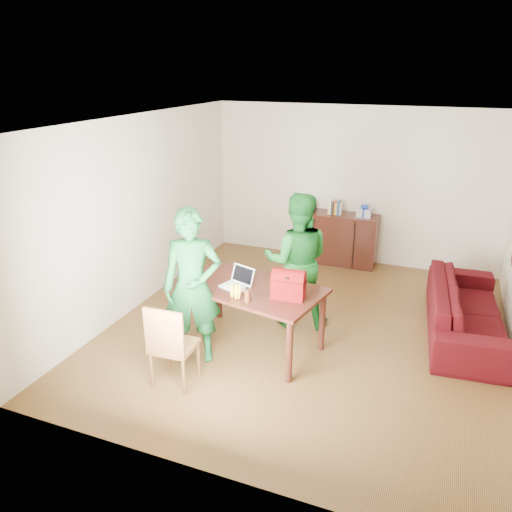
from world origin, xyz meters
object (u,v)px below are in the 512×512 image
at_px(table, 250,294).
at_px(person_far, 297,261).
at_px(chair, 174,360).
at_px(person_near, 192,287).
at_px(sofa, 466,310).
at_px(bottle, 247,295).
at_px(laptop, 235,284).
at_px(red_bag, 289,287).

distance_m(table, person_far, 0.88).
height_order(chair, person_near, person_near).
distance_m(person_far, sofa, 2.29).
bearing_deg(person_near, chair, -109.74).
distance_m(bottle, sofa, 2.98).
bearing_deg(laptop, chair, -89.43).
relative_size(person_near, person_far, 1.02).
xyz_separation_m(laptop, sofa, (2.66, 1.41, -0.52)).
xyz_separation_m(person_near, sofa, (3.01, 1.81, -0.59)).
bearing_deg(chair, red_bag, 39.53).
xyz_separation_m(person_near, bottle, (0.64, 0.09, -0.03)).
xyz_separation_m(person_far, bottle, (-0.22, -1.18, -0.01)).
xyz_separation_m(person_far, sofa, (2.15, 0.54, -0.58)).
bearing_deg(person_far, laptop, 42.90).
bearing_deg(red_bag, table, 161.89).
relative_size(table, person_near, 1.02).
relative_size(chair, person_near, 0.53).
bearing_deg(red_bag, bottle, -150.08).
relative_size(red_bag, sofa, 0.16).
bearing_deg(person_near, person_far, 32.31).
distance_m(table, person_near, 0.74).
xyz_separation_m(chair, red_bag, (1.00, 0.91, 0.66)).
relative_size(person_near, bottle, 10.29).
height_order(table, chair, chair).
bearing_deg(laptop, table, 46.80).
bearing_deg(table, bottle, -60.50).
height_order(table, person_far, person_far).
distance_m(laptop, bottle, 0.43).
bearing_deg(sofa, person_far, 99.45).
bearing_deg(chair, person_near, 91.02).
height_order(table, person_near, person_near).
height_order(bottle, sofa, bottle).
relative_size(chair, bottle, 5.45).
xyz_separation_m(table, sofa, (2.50, 1.32, -0.37)).
bearing_deg(laptop, person_far, 78.35).
xyz_separation_m(person_far, red_bag, (0.18, -0.90, 0.04)).
relative_size(person_far, bottle, 10.08).
bearing_deg(bottle, chair, -133.58).
distance_m(person_near, laptop, 0.54).
height_order(laptop, sofa, laptop).
bearing_deg(bottle, sofa, 35.99).
distance_m(person_far, laptop, 1.01).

